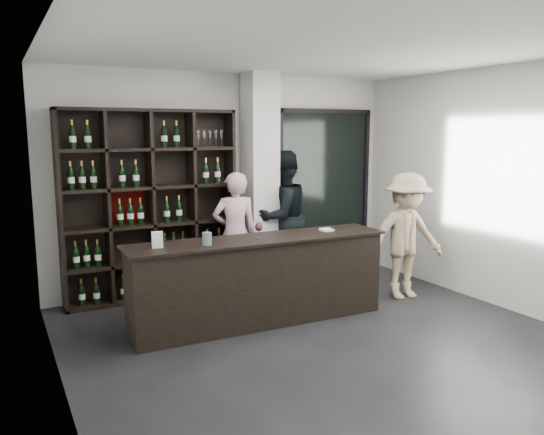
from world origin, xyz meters
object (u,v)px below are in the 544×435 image
tasting_counter (260,280)px  taster_pink (235,234)px  taster_black (281,218)px  customer (406,236)px  wine_shelf (151,206)px

tasting_counter → taster_pink: 1.18m
tasting_counter → taster_pink: bearing=81.6°
taster_black → customer: bearing=111.1°
wine_shelf → customer: size_ratio=1.49×
taster_black → tasting_counter: bearing=35.3°
tasting_counter → customer: (2.06, -0.05, 0.32)m
wine_shelf → tasting_counter: wine_shelf is taller
taster_pink → customer: bearing=160.4°
tasting_counter → taster_black: 1.69m
customer → taster_black: bearing=136.7°
taster_black → customer: taster_black is taller
wine_shelf → customer: (2.86, -1.52, -0.39)m
wine_shelf → taster_black: 1.82m
wine_shelf → customer: 3.26m
wine_shelf → taster_pink: (1.00, -0.35, -0.39)m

